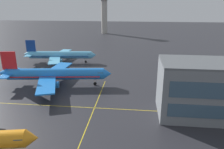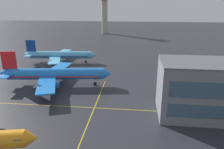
# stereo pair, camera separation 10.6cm
# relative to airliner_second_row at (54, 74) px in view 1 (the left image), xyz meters

# --- Properties ---
(airliner_second_row) EXTENTS (38.34, 32.81, 11.92)m
(airliner_second_row) POSITION_rel_airliner_second_row_xyz_m (0.00, 0.00, 0.00)
(airliner_second_row) COLOR blue
(airliner_second_row) RESTS_ON ground
(airliner_third_row) EXTENTS (34.12, 29.27, 10.60)m
(airliner_third_row) POSITION_rel_airliner_second_row_xyz_m (-8.26, 28.80, -0.45)
(airliner_third_row) COLOR #5BB7E5
(airliner_third_row) RESTS_ON ground
(taxiway_markings) EXTENTS (133.82, 77.10, 0.01)m
(taxiway_markings) POSITION_rel_airliner_second_row_xyz_m (16.51, -32.59, -4.07)
(taxiway_markings) COLOR yellow
(taxiway_markings) RESTS_ON ground
(control_tower) EXTENTS (8.82, 8.82, 33.69)m
(control_tower) POSITION_rel_airliner_second_row_xyz_m (-1.33, 128.54, 15.69)
(control_tower) COLOR #ADA89E
(control_tower) RESTS_ON ground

